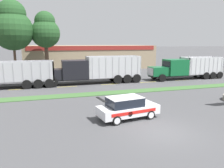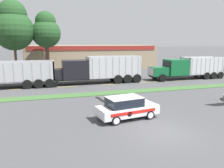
% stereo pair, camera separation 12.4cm
% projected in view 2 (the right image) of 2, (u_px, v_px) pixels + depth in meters
% --- Properties ---
extents(ground_plane, '(600.00, 600.00, 0.00)m').
position_uv_depth(ground_plane, '(161.00, 132.00, 12.96)').
color(ground_plane, '#474749').
extents(grass_verge, '(120.00, 1.71, 0.06)m').
position_uv_depth(grass_verge, '(110.00, 93.00, 23.09)').
color(grass_verge, '#3D6633').
rests_on(grass_verge, ground_plane).
extents(centre_line_3, '(2.40, 0.14, 0.01)m').
position_uv_depth(centre_line_3, '(20.00, 89.00, 25.03)').
color(centre_line_3, yellow).
rests_on(centre_line_3, ground_plane).
extents(centre_line_4, '(2.40, 0.14, 0.01)m').
position_uv_depth(centre_line_4, '(68.00, 87.00, 26.55)').
color(centre_line_4, yellow).
rests_on(centre_line_4, ground_plane).
extents(centre_line_5, '(2.40, 0.14, 0.01)m').
position_uv_depth(centre_line_5, '(110.00, 84.00, 28.06)').
color(centre_line_5, yellow).
rests_on(centre_line_5, ground_plane).
extents(centre_line_6, '(2.40, 0.14, 0.01)m').
position_uv_depth(centre_line_6, '(148.00, 82.00, 29.58)').
color(centre_line_6, yellow).
rests_on(centre_line_6, ground_plane).
extents(centre_line_7, '(2.40, 0.14, 0.01)m').
position_uv_depth(centre_line_7, '(183.00, 80.00, 31.09)').
color(centre_line_7, yellow).
rests_on(centre_line_7, ground_plane).
extents(centre_line_8, '(2.40, 0.14, 0.01)m').
position_uv_depth(centre_line_8, '(214.00, 78.00, 32.60)').
color(centre_line_8, yellow).
rests_on(centre_line_8, ground_plane).
extents(dump_truck_lead, '(11.47, 2.73, 3.47)m').
position_uv_depth(dump_truck_lead, '(181.00, 69.00, 31.76)').
color(dump_truck_lead, black).
rests_on(dump_truck_lead, ground_plane).
extents(dump_truck_trail, '(12.67, 2.70, 3.57)m').
position_uv_depth(dump_truck_trail, '(86.00, 71.00, 28.16)').
color(dump_truck_trail, black).
rests_on(dump_truck_trail, ground_plane).
extents(rally_car, '(4.47, 2.39, 1.60)m').
position_uv_depth(rally_car, '(126.00, 107.00, 15.20)').
color(rally_car, white).
rests_on(rally_car, ground_plane).
extents(traffic_cone, '(0.43, 0.43, 0.60)m').
position_uv_depth(traffic_cone, '(113.00, 108.00, 16.78)').
color(traffic_cone, black).
rests_on(traffic_cone, ground_plane).
extents(store_building_backdrop, '(26.09, 12.10, 4.73)m').
position_uv_depth(store_building_backdrop, '(90.00, 56.00, 47.55)').
color(store_building_backdrop, '#9E896B').
rests_on(store_building_backdrop, ground_plane).
extents(tree_behind_left, '(4.64, 4.64, 10.25)m').
position_uv_depth(tree_behind_left, '(46.00, 31.00, 35.17)').
color(tree_behind_left, brown).
rests_on(tree_behind_left, ground_plane).
extents(tree_behind_centre, '(6.07, 6.07, 11.67)m').
position_uv_depth(tree_behind_centre, '(13.00, 26.00, 33.21)').
color(tree_behind_centre, brown).
rests_on(tree_behind_centre, ground_plane).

